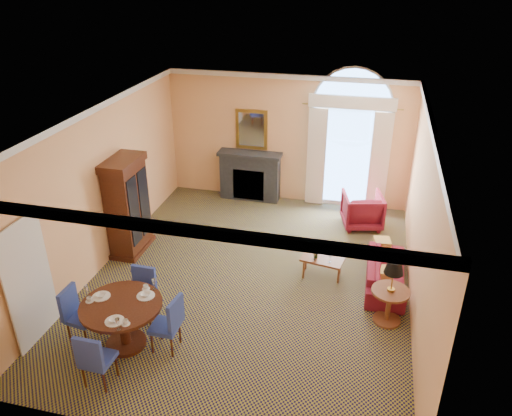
% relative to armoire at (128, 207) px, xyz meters
% --- Properties ---
extents(ground, '(7.50, 7.50, 0.00)m').
position_rel_armoire_xyz_m(ground, '(2.72, -0.48, -1.00)').
color(ground, '#18143F').
rests_on(ground, ground).
extents(room_envelope, '(6.04, 7.52, 3.45)m').
position_rel_armoire_xyz_m(room_envelope, '(2.69, 0.19, 1.51)').
color(room_envelope, '#FFBA79').
rests_on(room_envelope, ground).
extents(armoire, '(0.59, 1.05, 2.07)m').
position_rel_armoire_xyz_m(armoire, '(0.00, 0.00, 0.00)').
color(armoire, '#39180C').
rests_on(armoire, ground).
extents(dining_table, '(1.28, 1.28, 1.00)m').
position_rel_armoire_xyz_m(dining_table, '(1.24, -2.74, -0.41)').
color(dining_table, '#39180C').
rests_on(dining_table, ground).
extents(dining_chair_north, '(0.49, 0.49, 0.96)m').
position_rel_armoire_xyz_m(dining_chair_north, '(1.23, -2.00, -0.45)').
color(dining_chair_north, '#253993').
rests_on(dining_chair_north, ground).
extents(dining_chair_south, '(0.44, 0.45, 0.96)m').
position_rel_armoire_xyz_m(dining_chair_south, '(1.25, -3.64, -0.45)').
color(dining_chair_south, '#253993').
rests_on(dining_chair_south, ground).
extents(dining_chair_east, '(0.47, 0.45, 0.96)m').
position_rel_armoire_xyz_m(dining_chair_east, '(1.99, -2.64, -0.45)').
color(dining_chair_east, '#253993').
rests_on(dining_chair_east, ground).
extents(dining_chair_west, '(0.48, 0.48, 0.96)m').
position_rel_armoire_xyz_m(dining_chair_west, '(0.43, -2.77, -0.45)').
color(dining_chair_west, '#253993').
rests_on(dining_chair_west, ground).
extents(sofa, '(0.72, 1.81, 0.53)m').
position_rel_armoire_xyz_m(sofa, '(5.27, -0.05, -0.73)').
color(sofa, maroon).
rests_on(sofa, ground).
extents(armchair, '(1.06, 1.07, 0.81)m').
position_rel_armoire_xyz_m(armchair, '(4.70, 2.23, -0.59)').
color(armchair, maroon).
rests_on(armchair, ground).
extents(coffee_table, '(0.86, 0.58, 0.77)m').
position_rel_armoire_xyz_m(coffee_table, '(4.05, -0.05, -0.60)').
color(coffee_table, brown).
rests_on(coffee_table, ground).
extents(side_table, '(0.64, 0.64, 1.19)m').
position_rel_armoire_xyz_m(side_table, '(5.32, -1.14, -0.27)').
color(side_table, brown).
rests_on(side_table, ground).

